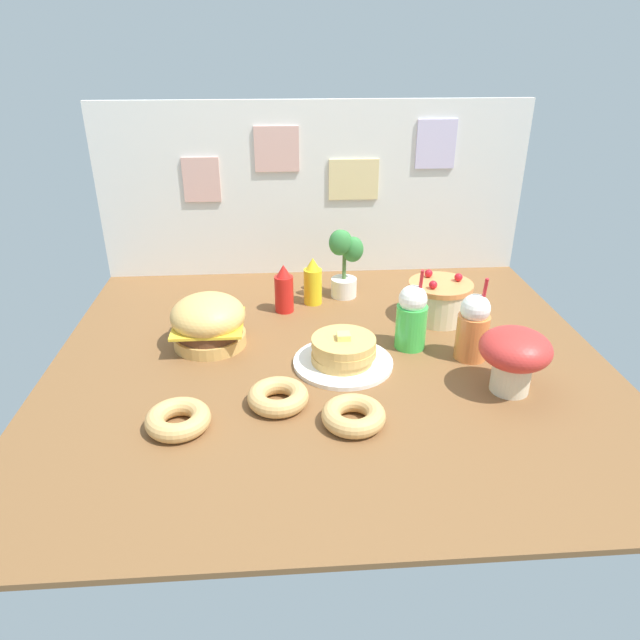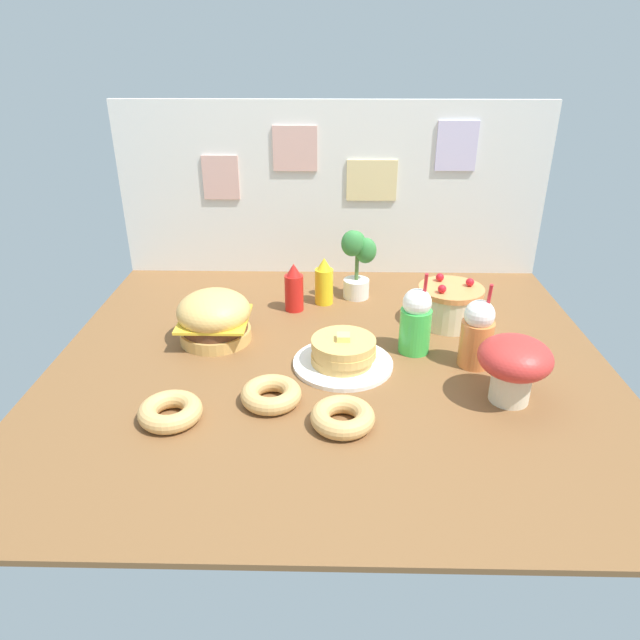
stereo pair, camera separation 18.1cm
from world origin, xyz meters
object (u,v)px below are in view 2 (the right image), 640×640
object	(u,v)px
orange_float_cup	(476,334)
potted_plant	(356,261)
donut_chocolate	(270,394)
donut_vanilla	(341,416)
donut_pink_glaze	(169,411)
mushroom_stool	(513,363)
pancake_stack	(342,355)
mustard_bottle	(323,282)
layer_cake	(449,305)
cream_soda_cup	(415,321)
burger	(213,317)
ketchup_bottle	(293,289)

from	to	relation	value
orange_float_cup	potted_plant	world-z (taller)	potted_plant
donut_chocolate	donut_vanilla	world-z (taller)	same
donut_pink_glaze	donut_vanilla	bearing A→B (deg)	-1.94
donut_pink_glaze	donut_chocolate	distance (m)	0.34
orange_float_cup	mushroom_stool	world-z (taller)	orange_float_cup
pancake_stack	mushroom_stool	world-z (taller)	mushroom_stool
orange_float_cup	mustard_bottle	bearing A→B (deg)	136.09
layer_cake	cream_soda_cup	world-z (taller)	cream_soda_cup
donut_chocolate	orange_float_cup	bearing A→B (deg)	19.95
donut_pink_glaze	donut_chocolate	bearing A→B (deg)	18.43
pancake_stack	mustard_bottle	bearing A→B (deg)	97.95
pancake_stack	burger	bearing A→B (deg)	159.11
donut_pink_glaze	mushroom_stool	world-z (taller)	mushroom_stool
burger	mustard_bottle	size ratio (longest dim) A/B	1.33
cream_soda_cup	mushroom_stool	bearing A→B (deg)	-50.39
donut_pink_glaze	ketchup_bottle	bearing A→B (deg)	67.73
donut_pink_glaze	donut_chocolate	xyz separation A→B (m)	(0.32, 0.11, 0.00)
burger	layer_cake	size ratio (longest dim) A/B	1.06
orange_float_cup	mushroom_stool	size ratio (longest dim) A/B	1.36
cream_soda_cup	mushroom_stool	xyz separation A→B (m)	(0.29, -0.35, 0.01)
donut_chocolate	mushroom_stool	world-z (taller)	mushroom_stool
burger	ketchup_bottle	distance (m)	0.44
ketchup_bottle	orange_float_cup	world-z (taller)	orange_float_cup
mustard_bottle	donut_pink_glaze	xyz separation A→B (m)	(-0.50, -0.95, -0.07)
mustard_bottle	burger	bearing A→B (deg)	-139.36
pancake_stack	mushroom_stool	bearing A→B (deg)	-21.15
cream_soda_cup	donut_vanilla	world-z (taller)	cream_soda_cup
burger	donut_pink_glaze	xyz separation A→B (m)	(-0.05, -0.57, -0.07)
potted_plant	donut_pink_glaze	bearing A→B (deg)	-122.38
potted_plant	cream_soda_cup	bearing A→B (deg)	-68.39
pancake_stack	cream_soda_cup	bearing A→B (deg)	23.42
donut_chocolate	ketchup_bottle	bearing A→B (deg)	87.48
burger	ketchup_bottle	world-z (taller)	ketchup_bottle
layer_cake	mushroom_stool	distance (m)	0.62
ketchup_bottle	mustard_bottle	world-z (taller)	same
burger	pancake_stack	world-z (taller)	burger
donut_vanilla	cream_soda_cup	bearing A→B (deg)	59.77
burger	mushroom_stool	world-z (taller)	mushroom_stool
ketchup_bottle	mustard_bottle	xyz separation A→B (m)	(0.14, 0.08, 0.00)
mustard_bottle	potted_plant	xyz separation A→B (m)	(0.16, 0.08, 0.08)
pancake_stack	cream_soda_cup	distance (m)	0.33
layer_cake	donut_chocolate	xyz separation A→B (m)	(-0.73, -0.64, -0.05)
cream_soda_cup	donut_chocolate	size ratio (longest dim) A/B	1.61
mustard_bottle	cream_soda_cup	world-z (taller)	cream_soda_cup
layer_cake	donut_vanilla	xyz separation A→B (m)	(-0.48, -0.77, -0.05)
burger	layer_cake	xyz separation A→B (m)	(1.01, 0.18, -0.02)
burger	potted_plant	bearing A→B (deg)	37.27
donut_chocolate	mushroom_stool	bearing A→B (deg)	2.24
donut_chocolate	donut_vanilla	bearing A→B (deg)	-27.35
ketchup_bottle	potted_plant	xyz separation A→B (m)	(0.29, 0.16, 0.08)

